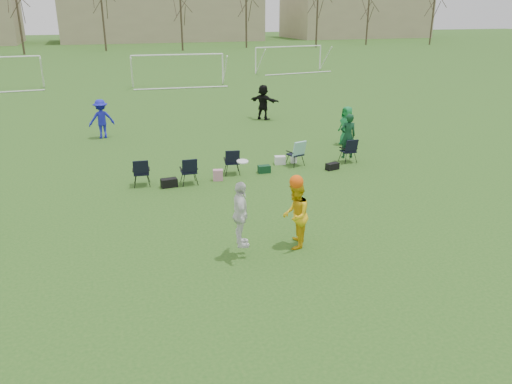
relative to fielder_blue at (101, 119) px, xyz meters
name	(u,v)px	position (x,y,z in m)	size (l,w,h in m)	color
ground	(254,290)	(2.57, -15.42, -0.92)	(260.00, 260.00, 0.00)	#25541A
fielder_blue	(101,119)	(0.00, 0.00, 0.00)	(1.19, 0.68, 1.83)	#181AB8
fielder_green_far	(346,126)	(10.42, -4.75, -0.05)	(0.85, 0.55, 1.74)	#167B3B
fielder_black	(263,102)	(8.68, 1.68, 0.04)	(1.78, 0.57, 1.92)	black
center_contest	(275,214)	(3.66, -13.72, 0.07)	(2.24, 1.12, 2.50)	white
sideline_setup	(268,156)	(5.75, -7.38, -0.35)	(8.85, 1.75, 1.94)	#103A22
goal_mid	(178,61)	(6.57, 16.58, 1.01)	(7.40, 0.63, 2.46)	white
goal_right	(289,52)	(18.57, 22.58, 1.01)	(7.35, 1.14, 2.46)	white
tree_line	(105,15)	(2.80, 54.43, 4.17)	(110.28, 3.28, 11.40)	#382B21
building_row	(133,9)	(9.29, 80.58, 5.07)	(126.00, 16.00, 13.00)	tan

